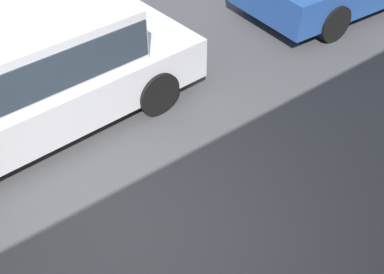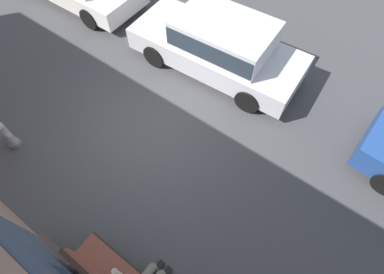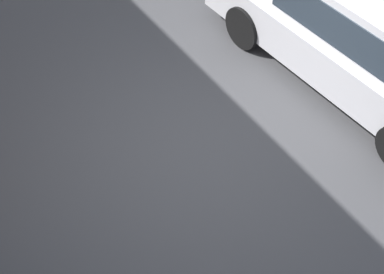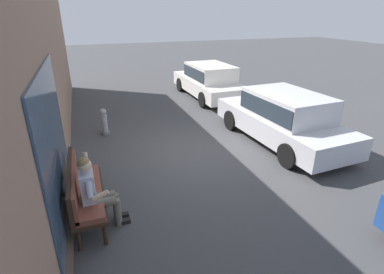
# 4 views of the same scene
# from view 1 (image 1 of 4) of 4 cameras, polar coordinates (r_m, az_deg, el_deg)

# --- Properties ---
(ground_plane) EXTENTS (60.00, 60.00, 0.00)m
(ground_plane) POSITION_cam_1_polar(r_m,az_deg,el_deg) (4.95, -6.92, -13.34)
(ground_plane) COLOR #424244
(parked_car_mid) EXTENTS (4.45, 1.98, 1.45)m
(parked_car_mid) POSITION_cam_1_polar(r_m,az_deg,el_deg) (6.17, -18.63, 7.48)
(parked_car_mid) COLOR silver
(parked_car_mid) RESTS_ON ground_plane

